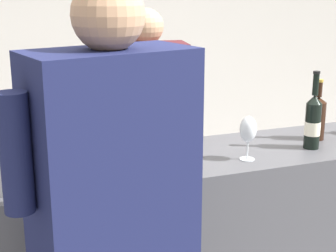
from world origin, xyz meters
The scene contains 9 objects.
wall_back centered at (0.00, 2.60, 1.40)m, with size 8.00×0.10×2.80m, color beige.
wine_bottle_0 centered at (0.55, -0.08, 1.13)m, with size 0.07×0.07×0.36m.
wine_bottle_1 centered at (-0.46, 0.09, 1.11)m, with size 0.08×0.08×0.32m.
wine_bottle_2 centered at (0.66, 0.03, 1.11)m, with size 0.08×0.08×0.30m.
wine_bottle_4 centered at (-0.27, 0.11, 1.11)m, with size 0.07×0.07×0.32m.
wine_bottle_5 centered at (-0.05, 0.15, 1.12)m, with size 0.07×0.07×0.35m.
wine_glass centered at (0.19, -0.13, 1.13)m, with size 0.07×0.07×0.20m.
ice_bucket centered at (-0.77, -0.10, 1.11)m, with size 0.22×0.22×0.23m.
person_server centered at (-0.02, 0.64, 0.79)m, with size 0.59×0.32×1.62m.
Camera 1 is at (-0.86, -1.97, 1.73)m, focal length 54.30 mm.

